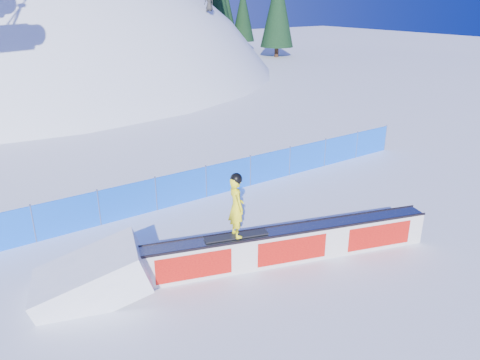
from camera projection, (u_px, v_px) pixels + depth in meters
ground at (257, 257)px, 13.39m from camera, size 160.00×160.00×0.00m
snow_hill at (31, 236)px, 52.14m from camera, size 64.00×64.00×64.00m
safety_fence at (182, 188)px, 16.61m from camera, size 22.05×0.05×1.30m
rail_box at (288, 245)px, 13.01m from camera, size 8.23×3.05×1.01m
snow_ramp at (94, 294)px, 11.72m from camera, size 3.26×2.55×1.78m
snowboarder at (236, 206)px, 12.08m from camera, size 1.73×0.80×1.80m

